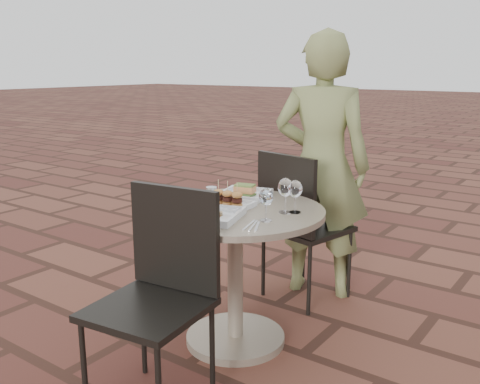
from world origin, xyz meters
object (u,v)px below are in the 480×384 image
Objects in this scene: cafe_table at (235,255)px; plate_sliders at (228,202)px; chair_far at (297,215)px; chair_near at (161,279)px; diner at (322,166)px; plate_tuna at (210,215)px; plate_salmon at (245,193)px.

cafe_table is 3.93× the size of plate_sliders.
chair_far is 1.20m from chair_near.
chair_near is (0.03, -0.56, 0.07)m from cafe_table.
diner is 4.77× the size of plate_tuna.
chair_near reaches higher than plate_sliders.
cafe_table is at bearing 91.37° from plate_tuna.
diner is 0.87m from plate_sliders.
plate_tuna is at bearing -77.53° from plate_sliders.
cafe_table is at bearing 85.57° from chair_near.
cafe_table is 0.92m from diner.
chair_far is at bearing 74.79° from plate_salmon.
chair_far is 0.46m from plate_salmon.
chair_far reaches higher than plate_sliders.
plate_sliders reaches higher than cafe_table.
plate_salmon is (-0.14, -0.62, -0.07)m from diner.
diner is at bearing -86.72° from chair_far.
chair_far is 0.35m from diner.
chair_far is at bearing 86.50° from plate_sliders.
plate_sliders is (-0.04, -0.01, 0.28)m from cafe_table.
diner is at bearing 76.98° from plate_salmon.
cafe_table is at bearing 70.71° from diner.
chair_near is at bearing -86.71° from plate_tuna.
diner is 1.07m from plate_tuna.
plate_tuna is (0.00, -0.21, 0.26)m from cafe_table.
plate_salmon is (-0.11, -0.40, 0.20)m from chair_far.
chair_near is 3.09× the size of plate_salmon.
plate_sliders is at bearing 98.81° from chair_far.
plate_salmon is 0.46m from plate_tuna.
plate_sliders is (0.07, -0.24, 0.01)m from plate_salmon.
diner is (0.01, 1.42, 0.27)m from chair_near.
plate_sliders is at bearing 102.47° from plate_tuna.
plate_sliders is at bearing -165.37° from cafe_table.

